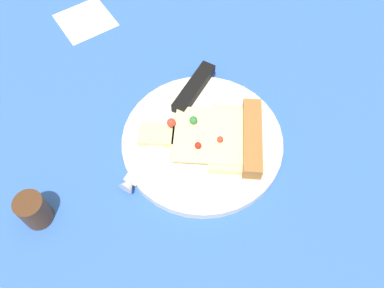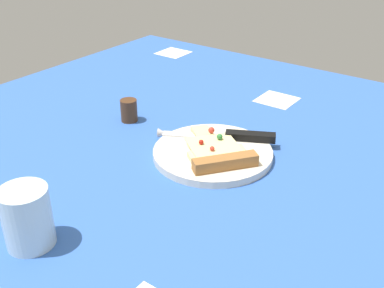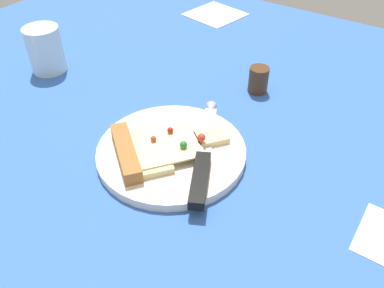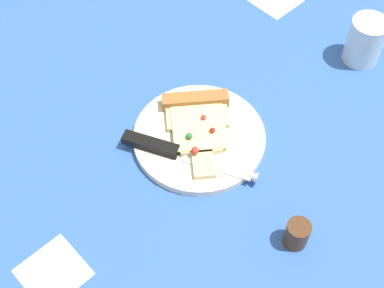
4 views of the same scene
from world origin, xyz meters
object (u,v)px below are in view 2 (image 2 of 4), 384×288
plate (213,153)px  knife (228,136)px  pepper_shaker (129,110)px  drinking_glass (27,217)px  pizza_slice (217,152)px

plate → knife: (-0.24, 5.76, 1.32)cm
knife → pepper_shaker: 24.24cm
drinking_glass → knife: bearing=80.9°
knife → drinking_glass: bearing=143.5°
drinking_glass → pepper_shaker: bearing=113.4°
pepper_shaker → knife: bearing=7.6°
pizza_slice → drinking_glass: size_ratio=2.01×
knife → plate: bearing=155.1°
pizza_slice → drinking_glass: drinking_glass is taller
pizza_slice → pepper_shaker: size_ratio=3.70×
pizza_slice → knife: size_ratio=0.83×
plate → drinking_glass: bearing=-100.9°
plate → pizza_slice: pizza_slice is taller
knife → pizza_slice: bearing=170.0°
plate → pizza_slice: (2.04, -1.55, 1.51)cm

